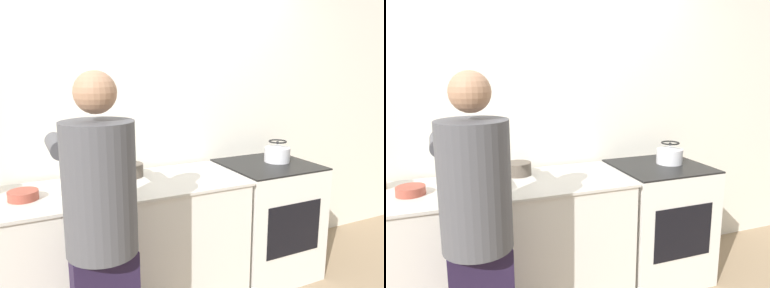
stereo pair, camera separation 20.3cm
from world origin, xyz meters
TOP-DOWN VIEW (x-y plane):
  - wall_back at (0.00, 0.72)m, footprint 8.00×0.05m
  - counter at (-0.36, 0.32)m, footprint 1.71×0.66m
  - oven at (0.86, 0.33)m, footprint 0.68×0.66m
  - person at (-0.57, -0.24)m, footprint 0.39×0.62m
  - cutting_board at (-0.52, 0.28)m, footprint 0.34×0.24m
  - knife at (-0.57, 0.28)m, footprint 0.22×0.12m
  - kettle at (0.96, 0.35)m, footprint 0.20×0.20m
  - bowl_prep at (-0.89, 0.31)m, footprint 0.17×0.17m
  - bowl_mixing at (-0.20, 0.50)m, footprint 0.18×0.18m

SIDE VIEW (x-z plane):
  - counter at x=-0.36m, z-range 0.00..0.90m
  - oven at x=0.86m, z-range 0.00..0.91m
  - person at x=-0.57m, z-range 0.06..1.69m
  - cutting_board at x=-0.52m, z-range 0.89..0.91m
  - knife at x=-0.57m, z-range 0.91..0.92m
  - bowl_prep at x=-0.89m, z-range 0.89..0.95m
  - bowl_mixing at x=-0.20m, z-range 0.89..0.98m
  - kettle at x=0.96m, z-range 0.89..1.06m
  - wall_back at x=0.00m, z-range 0.00..2.60m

